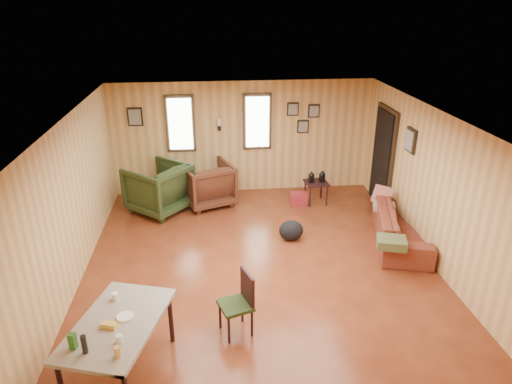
% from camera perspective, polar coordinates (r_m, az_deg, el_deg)
% --- Properties ---
extents(room, '(5.54, 6.04, 2.44)m').
position_cam_1_polar(room, '(7.23, 1.44, 0.80)').
color(room, brown).
rests_on(room, ground).
extents(sofa, '(1.12, 2.15, 0.81)m').
position_cam_1_polar(sofa, '(8.31, 17.75, -3.33)').
color(sofa, maroon).
rests_on(sofa, ground).
extents(recliner_brown, '(1.19, 1.16, 0.97)m').
position_cam_1_polar(recliner_brown, '(9.35, -6.09, 1.24)').
color(recliner_brown, '#4B2516').
rests_on(recliner_brown, ground).
extents(recliner_green, '(1.40, 1.41, 1.06)m').
position_cam_1_polar(recliner_green, '(9.19, -12.08, 0.75)').
color(recliner_green, '#273518').
rests_on(recliner_green, ground).
extents(end_table, '(0.59, 0.56, 0.63)m').
position_cam_1_polar(end_table, '(9.60, -8.73, 0.85)').
color(end_table, black).
rests_on(end_table, ground).
extents(side_table, '(0.49, 0.49, 0.72)m').
position_cam_1_polar(side_table, '(9.44, 7.56, 1.38)').
color(side_table, black).
rests_on(side_table, ground).
extents(cooler, '(0.38, 0.29, 0.25)m').
position_cam_1_polar(cooler, '(9.45, 5.35, -0.85)').
color(cooler, maroon).
rests_on(cooler, ground).
extents(backpack, '(0.51, 0.44, 0.37)m').
position_cam_1_polar(backpack, '(8.06, 4.42, -4.81)').
color(backpack, black).
rests_on(backpack, ground).
extents(sofa_pillows, '(0.89, 1.91, 0.39)m').
position_cam_1_polar(sofa_pillows, '(8.00, 16.05, -3.34)').
color(sofa_pillows, '#474C2A').
rests_on(sofa_pillows, sofa).
extents(dining_table, '(1.21, 1.59, 0.92)m').
position_cam_1_polar(dining_table, '(5.39, -16.97, -15.90)').
color(dining_table, gray).
rests_on(dining_table, ground).
extents(dining_chair, '(0.48, 0.48, 0.85)m').
position_cam_1_polar(dining_chair, '(5.86, -1.98, -13.31)').
color(dining_chair, '#273518').
rests_on(dining_chair, ground).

